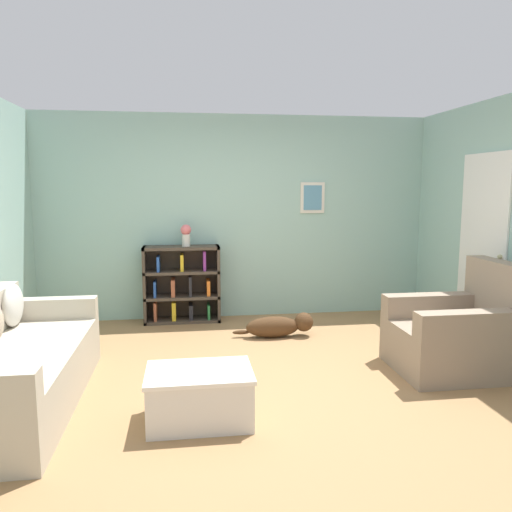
{
  "coord_description": "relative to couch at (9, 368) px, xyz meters",
  "views": [
    {
      "loc": [
        -0.65,
        -4.2,
        1.71
      ],
      "look_at": [
        0.0,
        0.4,
        1.05
      ],
      "focal_mm": 35.0,
      "sensor_mm": 36.0,
      "label": 1
    }
  ],
  "objects": [
    {
      "name": "vase",
      "position": [
        1.37,
        2.31,
        0.8
      ],
      "size": [
        0.13,
        0.13,
        0.27
      ],
      "color": "silver",
      "rests_on": "bookshelf"
    },
    {
      "name": "wall_back",
      "position": [
        2.02,
        2.54,
        0.99
      ],
      "size": [
        5.6,
        0.13,
        2.6
      ],
      "color": "#93BCB2",
      "rests_on": "ground_plane"
    },
    {
      "name": "coffee_table",
      "position": [
        1.45,
        -0.45,
        -0.1
      ],
      "size": [
        0.76,
        0.53,
        0.39
      ],
      "color": "silver",
      "rests_on": "ground_plane"
    },
    {
      "name": "dog",
      "position": [
        2.41,
        1.48,
        -0.18
      ],
      "size": [
        0.92,
        0.22,
        0.27
      ],
      "color": "#472D19",
      "rests_on": "ground_plane"
    },
    {
      "name": "couch",
      "position": [
        0.0,
        0.0,
        0.0
      ],
      "size": [
        0.89,
        2.1,
        0.83
      ],
      "color": "#B7AD99",
      "rests_on": "ground_plane"
    },
    {
      "name": "ground_plane",
      "position": [
        2.02,
        0.29,
        -0.31
      ],
      "size": [
        14.0,
        14.0,
        0.0
      ],
      "primitive_type": "plane",
      "color": "#997047"
    },
    {
      "name": "recliner_chair",
      "position": [
        3.87,
        0.24,
        0.03
      ],
      "size": [
        1.06,
        0.87,
        1.02
      ],
      "color": "gray",
      "rests_on": "ground_plane"
    },
    {
      "name": "bookshelf",
      "position": [
        1.31,
        2.33,
        0.15
      ],
      "size": [
        0.95,
        0.32,
        0.96
      ],
      "color": "#42382D",
      "rests_on": "ground_plane"
    }
  ]
}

